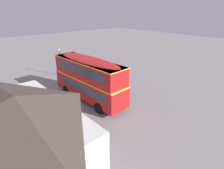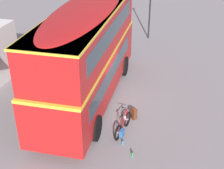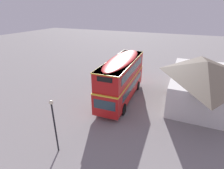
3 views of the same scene
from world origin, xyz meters
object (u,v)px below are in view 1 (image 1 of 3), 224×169
(water_bottle_green_metal, at_px, (131,101))
(street_lamp, at_px, (60,59))
(double_decker_bus, at_px, (89,77))
(water_bottle_blue_sports, at_px, (124,101))
(backpack_on_ground, at_px, (113,94))
(touring_bicycle, at_px, (118,97))

(water_bottle_green_metal, distance_m, street_lamp, 13.26)
(double_decker_bus, bearing_deg, street_lamp, -8.05)
(double_decker_bus, xyz_separation_m, water_bottle_blue_sports, (-3.01, -2.50, -2.54))
(double_decker_bus, distance_m, backpack_on_ground, 3.61)
(touring_bicycle, relative_size, street_lamp, 0.42)
(double_decker_bus, relative_size, street_lamp, 2.37)
(double_decker_bus, height_order, backpack_on_ground, double_decker_bus)
(backpack_on_ground, distance_m, street_lamp, 10.70)
(backpack_on_ground, xyz_separation_m, water_bottle_green_metal, (-2.53, -0.52, -0.17))
(double_decker_bus, xyz_separation_m, water_bottle_green_metal, (-3.61, -3.05, -2.52))
(street_lamp, bearing_deg, backpack_on_ground, -173.34)
(touring_bicycle, relative_size, water_bottle_blue_sports, 7.99)
(water_bottle_blue_sports, bearing_deg, touring_bicycle, 14.49)
(double_decker_bus, relative_size, water_bottle_blue_sports, 45.55)
(water_bottle_blue_sports, bearing_deg, water_bottle_green_metal, -137.87)
(water_bottle_green_metal, bearing_deg, backpack_on_ground, 11.61)
(touring_bicycle, distance_m, street_lamp, 11.83)
(water_bottle_blue_sports, bearing_deg, double_decker_bus, 39.79)
(water_bottle_blue_sports, height_order, street_lamp, street_lamp)
(water_bottle_green_metal, bearing_deg, touring_bicycle, 28.77)
(double_decker_bus, xyz_separation_m, street_lamp, (9.30, -1.32, -0.05))
(double_decker_bus, bearing_deg, touring_bicycle, -134.50)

